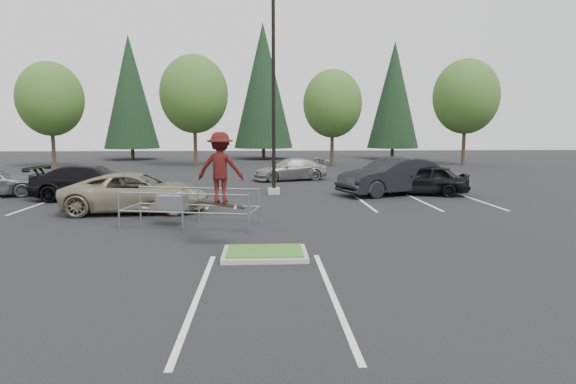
{
  "coord_description": "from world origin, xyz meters",
  "views": [
    {
      "loc": [
        -0.02,
        -12.28,
        3.33
      ],
      "look_at": [
        0.68,
        1.5,
        1.49
      ],
      "focal_mm": 30.0,
      "sensor_mm": 36.0,
      "label": 1
    }
  ],
  "objects_px": {
    "decid_b": "(194,97)",
    "car_l_black": "(92,183)",
    "car_r_charc": "(393,176)",
    "light_pole": "(274,103)",
    "decid_d": "(466,99)",
    "decid_a": "(51,101)",
    "conif_a": "(130,92)",
    "car_r_black": "(423,179)",
    "car_far_silver": "(291,169)",
    "conif_b": "(263,86)",
    "skateboarder": "(221,168)",
    "decid_c": "(332,106)",
    "conif_c": "(394,95)",
    "car_l_tan": "(137,192)",
    "cart_corral": "(176,203)"
  },
  "relations": [
    {
      "from": "decid_c",
      "to": "decid_d",
      "type": "distance_m",
      "value": 12.03
    },
    {
      "from": "car_r_charc",
      "to": "car_r_black",
      "type": "distance_m",
      "value": 1.51
    },
    {
      "from": "car_far_silver",
      "to": "cart_corral",
      "type": "bearing_deg",
      "value": -36.97
    },
    {
      "from": "decid_c",
      "to": "conif_a",
      "type": "height_order",
      "value": "conif_a"
    },
    {
      "from": "decid_d",
      "to": "conif_a",
      "type": "bearing_deg",
      "value": 163.19
    },
    {
      "from": "conif_b",
      "to": "decid_a",
      "type": "bearing_deg",
      "value": -149.83
    },
    {
      "from": "light_pole",
      "to": "skateboarder",
      "type": "xyz_separation_m",
      "value": [
        -1.7,
        -11.0,
        -2.32
      ]
    },
    {
      "from": "conif_a",
      "to": "conif_c",
      "type": "distance_m",
      "value": 28.01
    },
    {
      "from": "decid_c",
      "to": "car_l_tan",
      "type": "height_order",
      "value": "decid_c"
    },
    {
      "from": "light_pole",
      "to": "decid_d",
      "type": "height_order",
      "value": "light_pole"
    },
    {
      "from": "decid_b",
      "to": "decid_d",
      "type": "xyz_separation_m",
      "value": [
        24.0,
        -0.2,
        -0.13
      ]
    },
    {
      "from": "car_l_black",
      "to": "decid_d",
      "type": "bearing_deg",
      "value": -48.61
    },
    {
      "from": "car_far_silver",
      "to": "light_pole",
      "type": "bearing_deg",
      "value": -29.73
    },
    {
      "from": "decid_c",
      "to": "conif_b",
      "type": "relative_size",
      "value": 0.58
    },
    {
      "from": "decid_a",
      "to": "car_r_charc",
      "type": "xyz_separation_m",
      "value": [
        24.51,
        -18.53,
        -4.65
      ]
    },
    {
      "from": "light_pole",
      "to": "car_r_black",
      "type": "bearing_deg",
      "value": -4.67
    },
    {
      "from": "decid_b",
      "to": "car_r_charc",
      "type": "relative_size",
      "value": 1.7
    },
    {
      "from": "car_far_silver",
      "to": "conif_b",
      "type": "bearing_deg",
      "value": 166.01
    },
    {
      "from": "conif_a",
      "to": "skateboarder",
      "type": "relative_size",
      "value": 6.08
    },
    {
      "from": "decid_a",
      "to": "conif_a",
      "type": "distance_m",
      "value": 10.85
    },
    {
      "from": "skateboarder",
      "to": "car_far_silver",
      "type": "xyz_separation_m",
      "value": [
        2.98,
        17.49,
        -1.54
      ]
    },
    {
      "from": "decid_b",
      "to": "decid_c",
      "type": "distance_m",
      "value": 12.05
    },
    {
      "from": "decid_b",
      "to": "conif_b",
      "type": "relative_size",
      "value": 0.66
    },
    {
      "from": "car_r_black",
      "to": "car_far_silver",
      "type": "xyz_separation_m",
      "value": [
        -6.22,
        7.1,
        -0.07
      ]
    },
    {
      "from": "light_pole",
      "to": "car_r_black",
      "type": "xyz_separation_m",
      "value": [
        7.5,
        -0.61,
        -3.79
      ]
    },
    {
      "from": "decid_d",
      "to": "conif_c",
      "type": "bearing_deg",
      "value": 113.53
    },
    {
      "from": "car_r_black",
      "to": "car_far_silver",
      "type": "distance_m",
      "value": 9.44
    },
    {
      "from": "decid_b",
      "to": "car_l_black",
      "type": "xyz_separation_m",
      "value": [
        -1.99,
        -20.13,
        -5.23
      ]
    },
    {
      "from": "decid_d",
      "to": "conif_b",
      "type": "xyz_separation_m",
      "value": [
        -17.99,
        10.17,
        1.94
      ]
    },
    {
      "from": "car_l_tan",
      "to": "decid_a",
      "type": "bearing_deg",
      "value": 26.01
    },
    {
      "from": "conif_a",
      "to": "car_l_black",
      "type": "bearing_deg",
      "value": -78.54
    },
    {
      "from": "car_r_charc",
      "to": "car_far_silver",
      "type": "distance_m",
      "value": 8.44
    },
    {
      "from": "decid_c",
      "to": "skateboarder",
      "type": "height_order",
      "value": "decid_c"
    },
    {
      "from": "decid_b",
      "to": "car_r_charc",
      "type": "height_order",
      "value": "decid_b"
    },
    {
      "from": "conif_c",
      "to": "conif_b",
      "type": "bearing_deg",
      "value": 175.91
    },
    {
      "from": "car_r_charc",
      "to": "car_far_silver",
      "type": "relative_size",
      "value": 1.18
    },
    {
      "from": "light_pole",
      "to": "decid_b",
      "type": "bearing_deg",
      "value": 109.35
    },
    {
      "from": "conif_c",
      "to": "skateboarder",
      "type": "xyz_separation_m",
      "value": [
        -15.2,
        -38.5,
        -4.61
      ]
    },
    {
      "from": "skateboarder",
      "to": "car_r_charc",
      "type": "distance_m",
      "value": 13.09
    },
    {
      "from": "car_r_charc",
      "to": "car_far_silver",
      "type": "bearing_deg",
      "value": -167.81
    },
    {
      "from": "decid_a",
      "to": "conif_a",
      "type": "xyz_separation_m",
      "value": [
        4.01,
        9.97,
        1.52
      ]
    },
    {
      "from": "car_r_charc",
      "to": "car_far_silver",
      "type": "height_order",
      "value": "car_r_charc"
    },
    {
      "from": "light_pole",
      "to": "decid_d",
      "type": "xyz_separation_m",
      "value": [
        17.49,
        18.33,
        1.35
      ]
    },
    {
      "from": "decid_c",
      "to": "car_r_charc",
      "type": "bearing_deg",
      "value": -88.41
    },
    {
      "from": "decid_d",
      "to": "car_r_charc",
      "type": "xyz_separation_m",
      "value": [
        -11.49,
        -18.83,
        -4.98
      ]
    },
    {
      "from": "decid_c",
      "to": "skateboarder",
      "type": "xyz_separation_m",
      "value": [
        -7.19,
        -28.83,
        -3.01
      ]
    },
    {
      "from": "decid_a",
      "to": "cart_corral",
      "type": "bearing_deg",
      "value": -59.93
    },
    {
      "from": "decid_a",
      "to": "car_r_charc",
      "type": "distance_m",
      "value": 31.08
    },
    {
      "from": "conif_a",
      "to": "car_r_black",
      "type": "height_order",
      "value": "conif_a"
    },
    {
      "from": "decid_a",
      "to": "skateboarder",
      "type": "xyz_separation_m",
      "value": [
        16.81,
        -29.03,
        -3.34
      ]
    }
  ]
}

